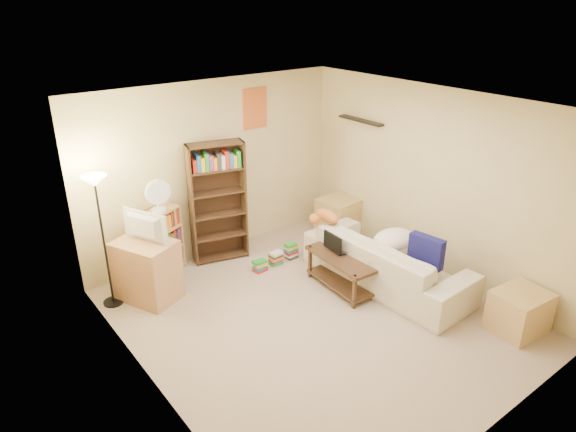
{
  "coord_description": "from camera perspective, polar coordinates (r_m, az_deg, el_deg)",
  "views": [
    {
      "loc": [
        -3.39,
        -3.85,
        3.56
      ],
      "look_at": [
        0.1,
        0.67,
        1.05
      ],
      "focal_mm": 32.0,
      "sensor_mm": 36.0,
      "label": 1
    }
  ],
  "objects": [
    {
      "name": "tv_remote",
      "position": [
        6.92,
        5.43,
        -2.92
      ],
      "size": [
        0.1,
        0.19,
        0.02
      ],
      "primitive_type": "cube",
      "rotation": [
        0.0,
        0.0,
        0.23
      ],
      "color": "black",
      "rests_on": "coffee_table"
    },
    {
      "name": "side_table",
      "position": [
        8.07,
        5.58,
        -0.19
      ],
      "size": [
        0.57,
        0.57,
        0.61
      ],
      "primitive_type": "cube",
      "rotation": [
        0.0,
        0.0,
        0.08
      ],
      "color": "#DBB06A",
      "rests_on": "ground"
    },
    {
      "name": "desk_fan",
      "position": [
        6.78,
        -14.26,
        2.25
      ],
      "size": [
        0.33,
        0.19,
        0.45
      ],
      "color": "white",
      "rests_on": "short_bookshelf"
    },
    {
      "name": "tv_stand",
      "position": [
        6.62,
        -15.41,
        -5.85
      ],
      "size": [
        0.77,
        0.88,
        0.78
      ],
      "primitive_type": "cube",
      "rotation": [
        0.0,
        0.0,
        0.42
      ],
      "color": "tan",
      "rests_on": "ground"
    },
    {
      "name": "television",
      "position": [
        6.36,
        -15.97,
        -1.3
      ],
      "size": [
        0.72,
        0.58,
        0.38
      ],
      "primitive_type": "imported",
      "rotation": [
        0.0,
        0.0,
        1.99
      ],
      "color": "black",
      "rests_on": "tv_stand"
    },
    {
      "name": "short_bookshelf",
      "position": [
        7.07,
        -14.23,
        -3.01
      ],
      "size": [
        0.78,
        0.57,
        0.93
      ],
      "rotation": [
        0.0,
        0.0,
        0.43
      ],
      "color": "tan",
      "rests_on": "ground"
    },
    {
      "name": "mug",
      "position": [
        6.43,
        9.07,
        -5.04
      ],
      "size": [
        0.12,
        0.12,
        0.08
      ],
      "primitive_type": "imported",
      "rotation": [
        0.0,
        0.0,
        -0.19
      ],
      "color": "white",
      "rests_on": "coffee_table"
    },
    {
      "name": "end_cabinet",
      "position": [
        6.44,
        24.33,
        -9.65
      ],
      "size": [
        0.63,
        0.54,
        0.49
      ],
      "primitive_type": "cube",
      "rotation": [
        0.0,
        0.0,
        -0.09
      ],
      "color": "tan",
      "rests_on": "ground"
    },
    {
      "name": "navy_pillow",
      "position": [
        6.52,
        15.1,
        -3.81
      ],
      "size": [
        0.19,
        0.45,
        0.4
      ],
      "primitive_type": "cube",
      "rotation": [
        0.0,
        0.0,
        1.71
      ],
      "color": "navy",
      "rests_on": "sofa"
    },
    {
      "name": "book_stacks",
      "position": [
        7.3,
        -1.16,
        -4.58
      ],
      "size": [
        0.76,
        0.19,
        0.23
      ],
      "color": "red",
      "rests_on": "ground"
    },
    {
      "name": "tabby_cat",
      "position": [
        6.98,
        4.13,
        -0.04
      ],
      "size": [
        0.52,
        0.2,
        0.18
      ],
      "color": "orange",
      "rests_on": "sofa"
    },
    {
      "name": "laptop_screen",
      "position": [
        6.63,
        4.98,
        -2.93
      ],
      "size": [
        0.04,
        0.34,
        0.23
      ],
      "primitive_type": "cube",
      "rotation": [
        0.0,
        0.0,
        -0.07
      ],
      "color": "white",
      "rests_on": "laptop"
    },
    {
      "name": "laptop",
      "position": [
        6.77,
        5.93,
        -3.54
      ],
      "size": [
        0.51,
        0.46,
        0.03
      ],
      "primitive_type": "imported",
      "rotation": [
        0.0,
        0.0,
        1.23
      ],
      "color": "black",
      "rests_on": "coffee_table"
    },
    {
      "name": "coffee_table",
      "position": [
        6.7,
        6.46,
        -5.53
      ],
      "size": [
        0.64,
        1.07,
        0.46
      ],
      "rotation": [
        0.0,
        0.0,
        -0.07
      ],
      "color": "#452E1A",
      "rests_on": "ground"
    },
    {
      "name": "room",
      "position": [
        5.49,
        3.4,
        3.02
      ],
      "size": [
        4.5,
        4.54,
        2.52
      ],
      "color": "tan",
      "rests_on": "ground"
    },
    {
      "name": "tall_bookshelf",
      "position": [
        7.17,
        -7.8,
        1.8
      ],
      "size": [
        0.81,
        0.45,
        1.72
      ],
      "rotation": [
        0.0,
        0.0,
        -0.26
      ],
      "color": "#44301A",
      "rests_on": "ground"
    },
    {
      "name": "sofa",
      "position": [
        6.83,
        10.95,
        -4.94
      ],
      "size": [
        2.35,
        1.06,
        0.67
      ],
      "primitive_type": "imported",
      "rotation": [
        0.0,
        0.0,
        1.61
      ],
      "color": "beige",
      "rests_on": "ground"
    },
    {
      "name": "cream_blanket",
      "position": [
        6.87,
        11.64,
        -2.59
      ],
      "size": [
        0.62,
        0.44,
        0.26
      ],
      "primitive_type": "ellipsoid",
      "color": "white",
      "rests_on": "sofa"
    },
    {
      "name": "floor_lamp",
      "position": [
        6.24,
        -20.38,
        1.26
      ],
      "size": [
        0.28,
        0.28,
        1.67
      ],
      "color": "black",
      "rests_on": "ground"
    }
  ]
}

